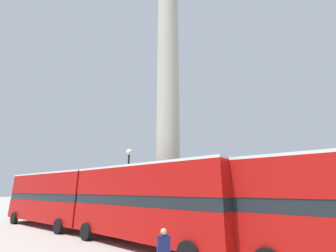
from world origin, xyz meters
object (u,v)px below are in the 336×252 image
equestrian_statue (129,202)px  bus_c (146,200)px  bus_b (52,196)px  street_lamp (128,178)px  pedestrian_near_lamp (164,252)px  monument_column (168,106)px

equestrian_statue → bus_c: bearing=-28.0°
bus_b → street_lamp: bearing=24.3°
equestrian_statue → pedestrian_near_lamp: size_ratio=3.44×
bus_b → equestrian_statue: bearing=92.6°
street_lamp → pedestrian_near_lamp: (8.55, -6.49, -2.89)m
bus_b → bus_c: bearing=-1.3°
equestrian_statue → street_lamp: street_lamp is taller
monument_column → equestrian_statue: size_ratio=4.27×
monument_column → pedestrian_near_lamp: 13.32m
monument_column → bus_c: bearing=-68.7°
street_lamp → equestrian_statue: bearing=134.0°
pedestrian_near_lamp → monument_column: bearing=72.2°
monument_column → street_lamp: 6.95m
bus_c → monument_column: bearing=115.9°
bus_c → equestrian_statue: (-11.29, 9.93, -0.83)m
bus_c → pedestrian_near_lamp: bearing=-36.7°
street_lamp → bus_b: bearing=-156.8°
monument_column → bus_c: monument_column is taller
bus_b → street_lamp: (6.30, 2.70, 1.43)m
monument_column → pedestrian_near_lamp: size_ratio=14.70×
bus_b → equestrian_statue: equestrian_statue is taller
bus_c → equestrian_statue: bearing=143.2°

